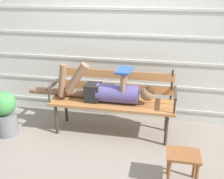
{
  "coord_description": "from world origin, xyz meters",
  "views": [
    {
      "loc": [
        0.66,
        -3.18,
        1.98
      ],
      "look_at": [
        0.0,
        0.09,
        0.65
      ],
      "focal_mm": 43.01,
      "sensor_mm": 36.0,
      "label": 1
    }
  ],
  "objects_px": {
    "footstool": "(183,160)",
    "potted_plant": "(5,112)",
    "park_bench": "(113,97)",
    "reclining_person": "(106,91)"
  },
  "relations": [
    {
      "from": "reclining_person",
      "to": "park_bench",
      "type": "bearing_deg",
      "value": 39.87
    },
    {
      "from": "footstool",
      "to": "potted_plant",
      "type": "relative_size",
      "value": 0.57
    },
    {
      "from": "footstool",
      "to": "park_bench",
      "type": "bearing_deg",
      "value": 134.36
    },
    {
      "from": "reclining_person",
      "to": "footstool",
      "type": "relative_size",
      "value": 4.99
    },
    {
      "from": "footstool",
      "to": "potted_plant",
      "type": "height_order",
      "value": "potted_plant"
    },
    {
      "from": "reclining_person",
      "to": "footstool",
      "type": "distance_m",
      "value": 1.38
    },
    {
      "from": "park_bench",
      "to": "footstool",
      "type": "xyz_separation_m",
      "value": [
        0.93,
        -0.95,
        -0.24
      ]
    },
    {
      "from": "footstool",
      "to": "reclining_person",
      "type": "bearing_deg",
      "value": 139.1
    },
    {
      "from": "potted_plant",
      "to": "park_bench",
      "type": "bearing_deg",
      "value": 15.89
    },
    {
      "from": "potted_plant",
      "to": "footstool",
      "type": "bearing_deg",
      "value": -12.88
    }
  ]
}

